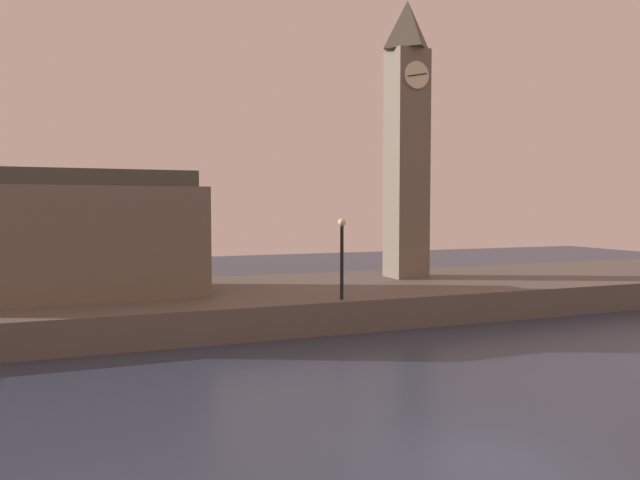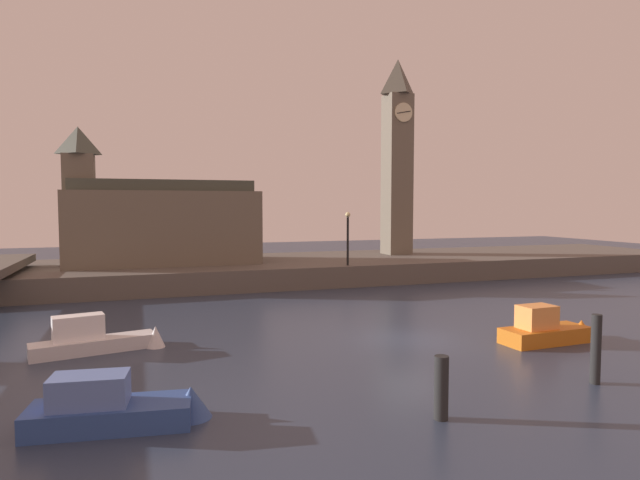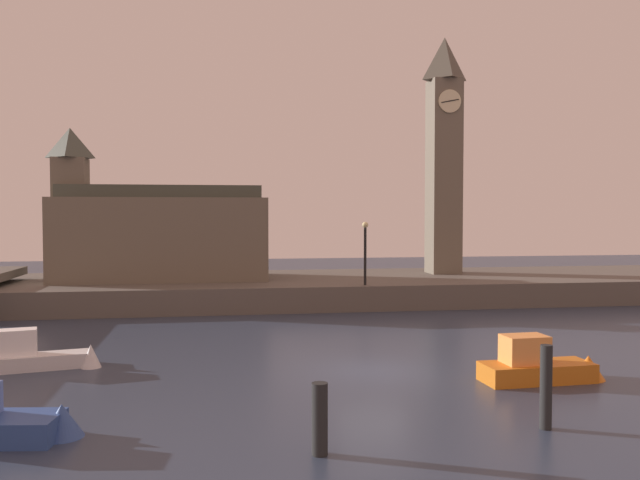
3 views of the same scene
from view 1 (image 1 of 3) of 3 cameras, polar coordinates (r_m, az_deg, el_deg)
ground_plane at (r=14.83m, az=14.86°, el=-19.89°), size 120.00×120.00×0.00m
far_embankment at (r=32.40m, az=-6.73°, el=-5.85°), size 70.00×12.00×1.50m
clock_tower at (r=37.68m, az=8.11°, el=9.61°), size 2.30×2.35×16.62m
parliament_hall at (r=31.32m, az=-24.04°, el=0.55°), size 13.34×5.90×9.64m
streetlamp at (r=28.12m, az=2.06°, el=-0.82°), size 0.36×0.36×3.76m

